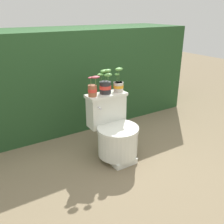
# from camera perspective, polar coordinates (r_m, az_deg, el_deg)

# --- Properties ---
(ground_plane) EXTENTS (12.00, 12.00, 0.00)m
(ground_plane) POSITION_cam_1_polar(r_m,az_deg,el_deg) (2.60, 1.01, -11.27)
(ground_plane) COLOR #75664C
(hedge_backdrop) EXTENTS (3.35, 0.91, 1.23)m
(hedge_backdrop) POSITION_cam_1_polar(r_m,az_deg,el_deg) (3.39, -10.66, 7.89)
(hedge_backdrop) COLOR #234723
(hedge_backdrop) RESTS_ON ground
(toilet) EXTENTS (0.42, 0.52, 0.65)m
(toilet) POSITION_cam_1_polar(r_m,az_deg,el_deg) (2.56, 0.55, -4.67)
(toilet) COLOR silver
(toilet) RESTS_ON ground
(potted_plant_left) EXTENTS (0.11, 0.11, 0.21)m
(potted_plant_left) POSITION_cam_1_polar(r_m,az_deg,el_deg) (2.45, -4.44, 5.35)
(potted_plant_left) COLOR #9E5638
(potted_plant_left) RESTS_ON toilet
(potted_plant_midleft) EXTENTS (0.14, 0.13, 0.25)m
(potted_plant_midleft) POSITION_cam_1_polar(r_m,az_deg,el_deg) (2.53, -1.53, 6.40)
(potted_plant_midleft) COLOR #262628
(potted_plant_midleft) RESTS_ON toilet
(potted_plant_middle) EXTENTS (0.11, 0.10, 0.25)m
(potted_plant_middle) POSITION_cam_1_polar(r_m,az_deg,el_deg) (2.59, 1.48, 6.33)
(potted_plant_middle) COLOR beige
(potted_plant_middle) RESTS_ON toilet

